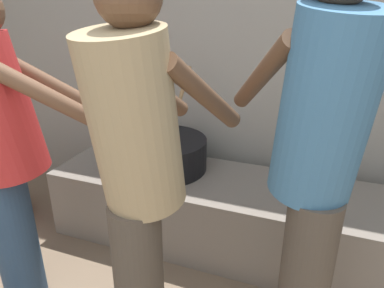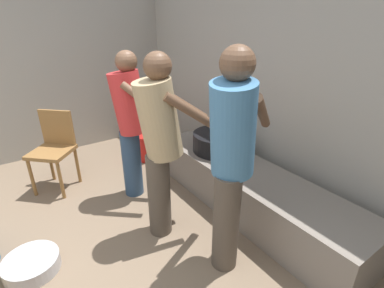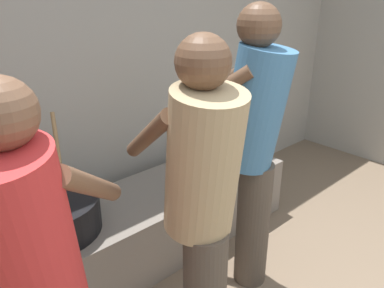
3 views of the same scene
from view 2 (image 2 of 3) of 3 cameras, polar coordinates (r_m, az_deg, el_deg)
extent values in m
cube|color=#9E998E|center=(2.92, 21.15, 9.95)|extent=(5.68, 0.20, 2.37)
cube|color=slate|center=(2.96, 11.10, -9.03)|extent=(2.40, 0.60, 0.45)
cylinder|color=black|center=(3.17, 5.21, 0.42)|extent=(0.56, 0.56, 0.20)
cylinder|color=#937047|center=(3.00, 6.61, 5.06)|extent=(0.12, 0.25, 0.51)
cylinder|color=navy|center=(3.16, -11.81, -3.72)|extent=(0.20, 0.20, 0.74)
cylinder|color=red|center=(2.90, -12.39, 8.01)|extent=(0.48, 0.48, 0.64)
sphere|color=brown|center=(2.82, -12.92, 15.67)|extent=(0.21, 0.21, 0.21)
cylinder|color=brown|center=(2.67, -9.35, 8.33)|extent=(0.39, 0.35, 0.35)
cylinder|color=brown|center=(2.91, -7.27, 9.77)|extent=(0.39, 0.35, 0.35)
cylinder|color=#4C4238|center=(2.57, -6.52, -10.04)|extent=(0.20, 0.20, 0.77)
cylinder|color=tan|center=(2.26, -6.60, 4.86)|extent=(0.39, 0.45, 0.66)
sphere|color=brown|center=(2.16, -6.86, 15.11)|extent=(0.21, 0.21, 0.21)
cylinder|color=brown|center=(2.18, 0.21, 6.18)|extent=(0.18, 0.47, 0.36)
cylinder|color=brown|center=(2.42, -2.06, 8.02)|extent=(0.18, 0.47, 0.36)
cylinder|color=#4C4238|center=(2.25, 6.76, -15.14)|extent=(0.20, 0.20, 0.81)
cylinder|color=teal|center=(1.90, 8.09, 2.70)|extent=(0.46, 0.49, 0.69)
sphere|color=brown|center=(1.80, 9.00, 15.53)|extent=(0.22, 0.22, 0.22)
cylinder|color=brown|center=(2.08, 13.70, 6.18)|extent=(0.32, 0.45, 0.37)
cylinder|color=brown|center=(2.14, 6.56, 7.21)|extent=(0.32, 0.45, 0.37)
cylinder|color=olive|center=(3.57, -29.17, -5.86)|extent=(0.04, 0.04, 0.44)
cylinder|color=olive|center=(3.37, -24.57, -6.58)|extent=(0.04, 0.04, 0.44)
cylinder|color=olive|center=(3.80, -26.18, -3.42)|extent=(0.04, 0.04, 0.44)
cylinder|color=olive|center=(3.62, -21.75, -3.95)|extent=(0.04, 0.04, 0.44)
cube|color=olive|center=(3.49, -26.12, -1.44)|extent=(0.57, 0.57, 0.04)
cube|color=olive|center=(3.54, -25.18, 3.00)|extent=(0.29, 0.29, 0.40)
cylinder|color=red|center=(4.01, -9.07, -0.34)|extent=(0.36, 0.36, 0.35)
cylinder|color=#B7B7BC|center=(2.71, -29.21, -20.12)|extent=(0.41, 0.41, 0.11)
camera|label=1|loc=(1.34, -33.63, 5.16)|focal=33.27mm
camera|label=3|loc=(2.86, -36.94, 18.32)|focal=36.03mm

